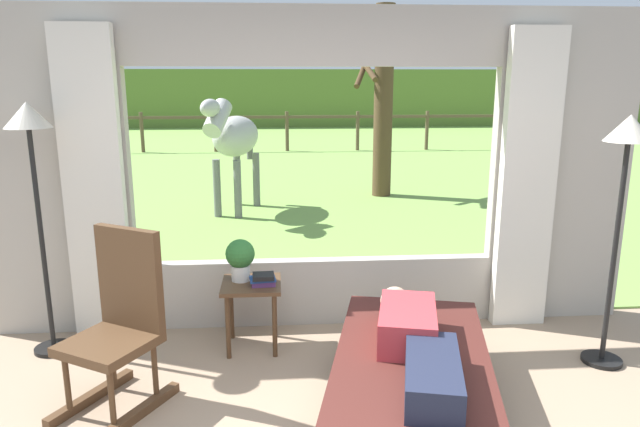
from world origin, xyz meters
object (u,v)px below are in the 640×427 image
at_px(recliner_sofa, 411,382).
at_px(reclining_person, 415,340).
at_px(side_table, 252,295).
at_px(pasture_tree, 382,100).
at_px(floor_lamp_left, 32,154).
at_px(floor_lamp_right, 625,166).
at_px(book_stack, 263,279).
at_px(rocking_chair, 120,322).
at_px(potted_plant, 240,257).
at_px(horse, 234,138).

relative_size(recliner_sofa, reclining_person, 1.30).
height_order(side_table, pasture_tree, pasture_tree).
relative_size(recliner_sofa, floor_lamp_left, 1.00).
xyz_separation_m(recliner_sofa, floor_lamp_right, (1.54, 0.56, 1.22)).
bearing_deg(pasture_tree, book_stack, -108.52).
xyz_separation_m(rocking_chair, potted_plant, (0.70, 0.77, 0.16)).
height_order(rocking_chair, book_stack, rocking_chair).
height_order(floor_lamp_left, pasture_tree, pasture_tree).
bearing_deg(rocking_chair, recliner_sofa, 21.05).
bearing_deg(rocking_chair, horse, 116.39).
distance_m(recliner_sofa, floor_lamp_right, 2.04).
height_order(potted_plant, book_stack, potted_plant).
height_order(horse, pasture_tree, pasture_tree).
bearing_deg(reclining_person, pasture_tree, 94.61).
bearing_deg(floor_lamp_right, book_stack, 171.19).
bearing_deg(floor_lamp_left, recliner_sofa, -22.84).
xyz_separation_m(rocking_chair, book_stack, (0.87, 0.65, 0.02)).
relative_size(rocking_chair, floor_lamp_right, 0.63).
bearing_deg(reclining_person, floor_lamp_left, 169.43).
distance_m(recliner_sofa, horse, 5.78).
xyz_separation_m(reclining_person, pasture_tree, (1.01, 6.71, 1.14)).
distance_m(recliner_sofa, pasture_tree, 6.89).
height_order(floor_lamp_right, pasture_tree, pasture_tree).
height_order(reclining_person, side_table, reclining_person).
xyz_separation_m(side_table, floor_lamp_right, (2.54, -0.44, 1.01)).
bearing_deg(book_stack, horse, 96.36).
distance_m(rocking_chair, horse, 5.29).
bearing_deg(horse, book_stack, 113.27).
relative_size(reclining_person, potted_plant, 4.46).
relative_size(potted_plant, horse, 0.18).
bearing_deg(recliner_sofa, book_stack, 147.18).
bearing_deg(book_stack, pasture_tree, 71.48).
bearing_deg(floor_lamp_left, horse, 76.38).
bearing_deg(side_table, rocking_chair, -137.74).
height_order(side_table, book_stack, book_stack).
bearing_deg(recliner_sofa, floor_lamp_right, 33.02).
bearing_deg(potted_plant, floor_lamp_right, -10.75).
distance_m(recliner_sofa, reclining_person, 0.31).
height_order(recliner_sofa, rocking_chair, rocking_chair).
distance_m(reclining_person, floor_lamp_left, 2.90).
bearing_deg(side_table, floor_lamp_right, -9.77).
bearing_deg(floor_lamp_left, side_table, -2.23).
relative_size(side_table, floor_lamp_left, 0.28).
bearing_deg(pasture_tree, rocking_chair, -113.61).
height_order(side_table, floor_lamp_left, floor_lamp_left).
xyz_separation_m(reclining_person, floor_lamp_right, (1.54, 0.61, 0.91)).
distance_m(rocking_chair, pasture_tree, 7.04).
bearing_deg(pasture_tree, floor_lamp_left, -122.07).
relative_size(rocking_chair, pasture_tree, 0.35).
bearing_deg(floor_lamp_left, reclining_person, -23.78).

